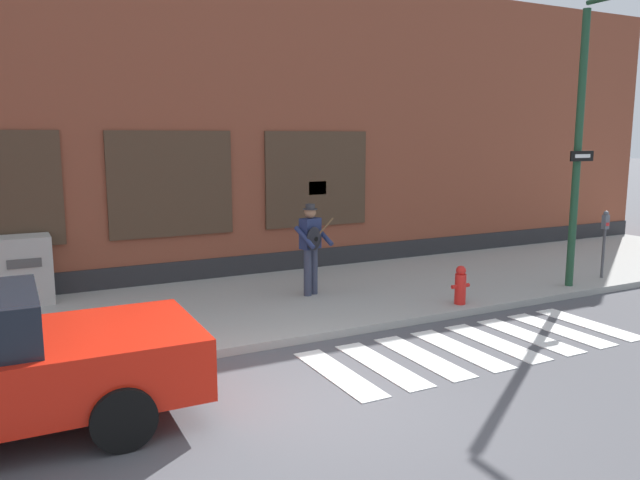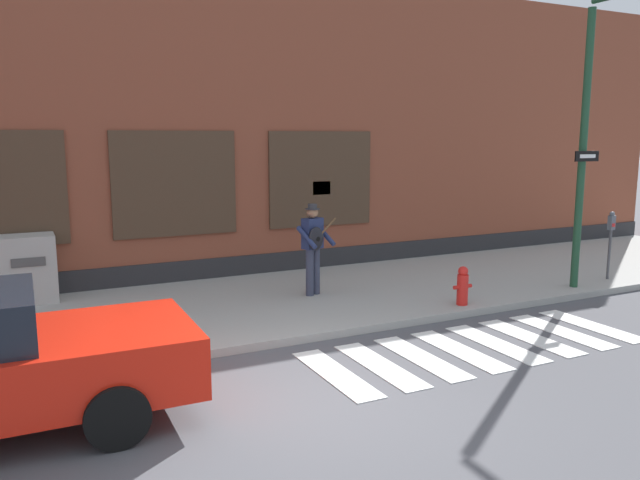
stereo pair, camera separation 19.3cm
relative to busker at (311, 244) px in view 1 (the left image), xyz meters
name	(u,v)px [view 1 (the left image)]	position (x,y,z in m)	size (l,w,h in m)	color
ground_plane	(316,403)	(-2.02, -4.14, -1.12)	(160.00, 160.00, 0.00)	#4C4C51
sidewalk	(207,311)	(-2.02, 0.06, -1.05)	(28.00, 4.43, 0.13)	#9E9E99
building_backdrop	(147,129)	(-2.02, 4.27, 2.15)	(28.00, 4.06, 6.55)	brown
crosswalk	(478,346)	(1.05, -3.46, -1.11)	(5.20, 1.90, 0.01)	silver
busker	(311,244)	(0.00, 0.00, 0.00)	(0.78, 0.66, 1.73)	#33384C
traffic_light	(625,90)	(4.93, -2.69, 2.80)	(0.60, 2.72, 5.54)	#1E472D
parking_meter	(605,234)	(6.16, -1.54, -0.05)	(0.13, 0.11, 1.44)	#47474C
utility_box	(24,270)	(-4.83, 1.82, -0.38)	(0.92, 0.70, 1.23)	#ADADA8
fire_hydrant	(460,285)	(2.08, -1.81, -0.65)	(0.38, 0.20, 0.70)	red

